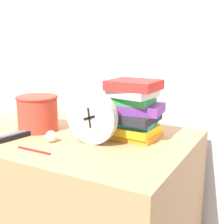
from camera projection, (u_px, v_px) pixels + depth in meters
The scene contains 8 objects.
wall_back at pixel (115, 36), 1.63m from camera, with size 6.00×0.04×2.40m.
desk at pixel (72, 214), 1.46m from camera, with size 1.04×0.70×0.78m.
desk_clock at pixel (91, 117), 1.22m from camera, with size 0.22×0.04×0.22m.
book_stack at pixel (131, 110), 1.29m from camera, with size 0.26×0.21×0.25m.
basket at pixel (38, 112), 1.41m from camera, with size 0.19×0.19×0.16m.
tv_remote at pixel (15, 136), 1.31m from camera, with size 0.08×0.19×0.02m.
crumpled_paper_ball at pixel (50, 136), 1.26m from camera, with size 0.05×0.05×0.05m.
pen at pixel (34, 150), 1.15m from camera, with size 0.16×0.01×0.01m.
Camera 1 is at (0.79, -0.71, 1.19)m, focal length 50.00 mm.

